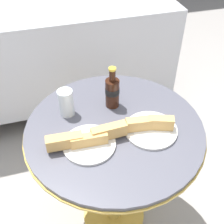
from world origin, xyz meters
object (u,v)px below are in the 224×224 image
drinking_glass (66,104)px  lunch_plate_far (88,140)px  lunch_plate_near (150,127)px  cola_bottle_left (112,91)px  bistro_table (114,152)px

drinking_glass → lunch_plate_far: drinking_glass is taller
lunch_plate_near → lunch_plate_far: 0.27m
lunch_plate_far → cola_bottle_left: bearing=52.8°
cola_bottle_left → lunch_plate_near: 0.24m
bistro_table → drinking_glass: bearing=142.9°
bistro_table → cola_bottle_left: 0.29m
bistro_table → cola_bottle_left: (0.03, 0.14, 0.25)m
lunch_plate_far → drinking_glass: bearing=103.9°
bistro_table → lunch_plate_near: lunch_plate_near is taller
bistro_table → drinking_glass: size_ratio=6.18×
drinking_glass → lunch_plate_near: (0.32, -0.21, -0.04)m
lunch_plate_near → lunch_plate_far: bearing=-178.9°
bistro_table → lunch_plate_far: 0.25m
bistro_table → lunch_plate_far: (-0.13, -0.07, 0.20)m
drinking_glass → lunch_plate_near: drinking_glass is taller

